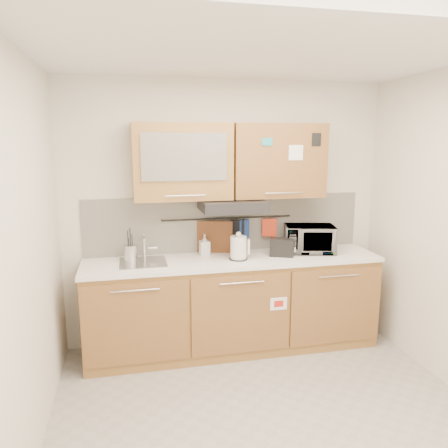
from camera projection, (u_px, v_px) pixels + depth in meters
name	position (u px, v px, depth m)	size (l,w,h in m)	color
floor	(272.00, 422.00, 3.19)	(3.20, 3.20, 0.00)	#9E9993
ceiling	(280.00, 46.00, 2.70)	(3.20, 3.20, 0.00)	white
wall_back	(226.00, 213.00, 4.38)	(3.20, 3.20, 0.00)	silver
wall_left	(21.00, 264.00, 2.60)	(3.00, 3.00, 0.00)	silver
base_cabinet	(233.00, 309.00, 4.26)	(2.80, 0.64, 0.88)	#AE803D
countertop	(234.00, 260.00, 4.16)	(2.82, 0.62, 0.04)	white
backsplash	(227.00, 223.00, 4.39)	(2.80, 0.02, 0.56)	silver
upper_cabinets	(230.00, 161.00, 4.11)	(1.82, 0.37, 0.70)	#AE803D
range_hood	(232.00, 205.00, 4.12)	(0.60, 0.46, 0.10)	black
sink	(143.00, 262.00, 3.99)	(0.42, 0.40, 0.26)	silver
utensil_rail	(228.00, 218.00, 4.34)	(0.02, 0.02, 1.30)	black
utensil_crock	(131.00, 253.00, 4.02)	(0.13, 0.13, 0.31)	#B7B6BB
kettle	(239.00, 248.00, 4.09)	(0.20, 0.18, 0.27)	silver
toaster	(282.00, 247.00, 4.22)	(0.26, 0.21, 0.17)	black
microwave	(309.00, 239.00, 4.36)	(0.48, 0.33, 0.27)	#999999
soap_bottle	(205.00, 245.00, 4.25)	(0.09, 0.10, 0.21)	#999999
cutting_board	(215.00, 242.00, 4.34)	(0.35, 0.03, 0.43)	brown
oven_mitt	(244.00, 229.00, 4.38)	(0.11, 0.03, 0.19)	navy
dark_pouch	(237.00, 230.00, 4.37)	(0.13, 0.04, 0.21)	black
pot_holder	(269.00, 228.00, 4.44)	(0.15, 0.02, 0.18)	red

